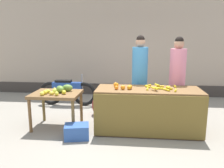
% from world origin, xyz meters
% --- Properties ---
extents(ground_plane, '(24.00, 24.00, 0.00)m').
position_xyz_m(ground_plane, '(0.00, 0.00, 0.00)').
color(ground_plane, gray).
extents(market_wall_back, '(9.50, 0.23, 3.13)m').
position_xyz_m(market_wall_back, '(0.00, 2.97, 1.53)').
color(market_wall_back, tan).
rests_on(market_wall_back, ground).
extents(fruit_stall_counter, '(2.01, 0.80, 0.85)m').
position_xyz_m(fruit_stall_counter, '(0.43, -0.01, 0.43)').
color(fruit_stall_counter, brown).
rests_on(fruit_stall_counter, ground).
extents(side_table_wooden, '(0.96, 0.75, 0.73)m').
position_xyz_m(side_table_wooden, '(-1.41, 0.00, 0.63)').
color(side_table_wooden, brown).
rests_on(side_table_wooden, ground).
extents(banana_bunch_pile, '(0.62, 0.54, 0.07)m').
position_xyz_m(banana_bunch_pile, '(0.67, 0.01, 0.88)').
color(banana_bunch_pile, gold).
rests_on(banana_bunch_pile, fruit_stall_counter).
extents(orange_pile, '(0.38, 0.34, 0.09)m').
position_xyz_m(orange_pile, '(-0.08, -0.02, 0.89)').
color(orange_pile, orange).
rests_on(orange_pile, fruit_stall_counter).
extents(mango_papaya_pile, '(0.53, 0.55, 0.14)m').
position_xyz_m(mango_papaya_pile, '(-1.34, 0.02, 0.79)').
color(mango_papaya_pile, yellow).
rests_on(mango_papaya_pile, side_table_wooden).
extents(vendor_woman_blue_shirt, '(0.34, 0.34, 1.88)m').
position_xyz_m(vendor_woman_blue_shirt, '(0.28, 0.63, 0.95)').
color(vendor_woman_blue_shirt, '#33333D').
rests_on(vendor_woman_blue_shirt, ground).
extents(vendor_woman_pink_shirt, '(0.34, 0.34, 1.85)m').
position_xyz_m(vendor_woman_pink_shirt, '(1.08, 0.59, 0.93)').
color(vendor_woman_pink_shirt, '#33333D').
rests_on(vendor_woman_pink_shirt, ground).
extents(parked_motorcycle, '(1.60, 0.18, 0.88)m').
position_xyz_m(parked_motorcycle, '(-1.67, 1.55, 0.40)').
color(parked_motorcycle, black).
rests_on(parked_motorcycle, ground).
extents(produce_crate, '(0.50, 0.41, 0.26)m').
position_xyz_m(produce_crate, '(-0.87, -0.50, 0.13)').
color(produce_crate, '#3359A5').
rests_on(produce_crate, ground).
extents(produce_sack, '(0.46, 0.47, 0.47)m').
position_xyz_m(produce_sack, '(-0.68, 0.82, 0.23)').
color(produce_sack, maroon).
rests_on(produce_sack, ground).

